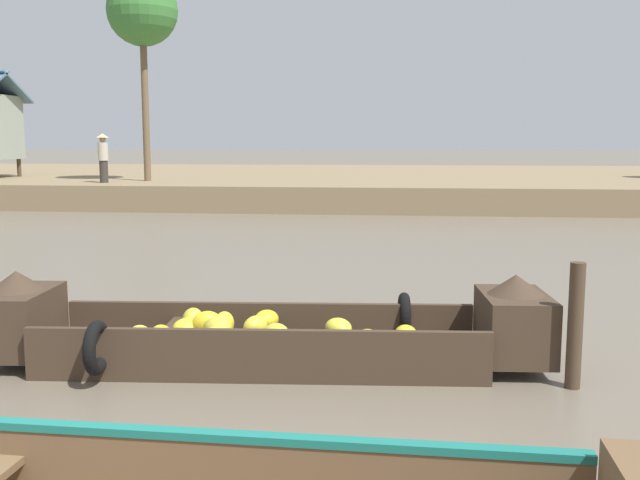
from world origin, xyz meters
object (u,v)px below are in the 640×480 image
Objects in this scene: banana_boat at (261,334)px; mooring_post at (575,326)px; vendor_person at (103,155)px; palm_tree_mid at (142,12)px.

banana_boat is 3.04m from mooring_post.
mooring_post is (11.57, -16.93, -1.17)m from vendor_person.
palm_tree_mid is 21.85m from mooring_post.
banana_boat is 18.70m from vendor_person.
palm_tree_mid reaches higher than mooring_post.
vendor_person is at bearing 117.36° from banana_boat.
vendor_person is at bearing 124.36° from mooring_post.
banana_boat is 0.81× the size of palm_tree_mid.
banana_boat is at bearing 172.96° from mooring_post.
palm_tree_mid reaches higher than vendor_person.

